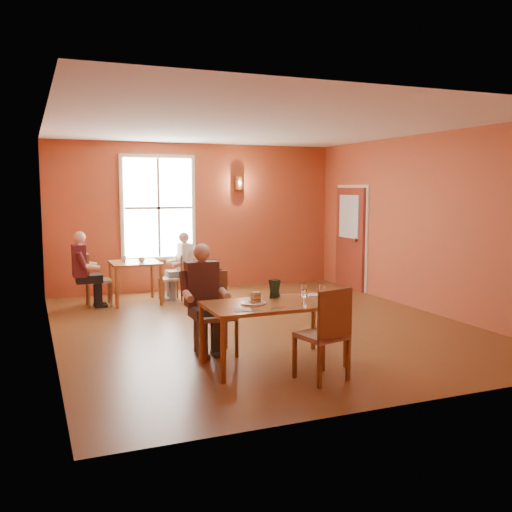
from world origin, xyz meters
name	(u,v)px	position (x,y,z in m)	size (l,w,h in m)	color
ground	(261,325)	(0.00, 0.00, 0.00)	(6.00, 7.00, 0.01)	brown
wall_back	(196,217)	(0.00, 3.50, 1.50)	(6.00, 0.04, 3.00)	brown
wall_front	(404,251)	(0.00, -3.50, 1.50)	(6.00, 0.04, 3.00)	brown
wall_left	(49,234)	(-3.00, 0.00, 1.50)	(0.04, 7.00, 3.00)	brown
wall_right	(424,223)	(3.00, 0.00, 1.50)	(0.04, 7.00, 3.00)	brown
ceiling	(261,126)	(0.00, 0.00, 3.00)	(6.00, 7.00, 0.04)	white
window	(158,208)	(-0.80, 3.45, 1.70)	(1.36, 0.10, 1.96)	white
door	(350,239)	(2.94, 2.30, 1.05)	(0.12, 1.04, 2.10)	maroon
wall_sconce	(239,183)	(0.90, 3.40, 2.20)	(0.16, 0.16, 0.28)	brown
main_table	(273,334)	(-0.61, -1.85, 0.37)	(1.59, 0.89, 0.75)	brown
chair_diner_main	(215,314)	(-1.11, -1.20, 0.52)	(0.46, 0.46, 1.03)	#4A2C0F
diner_main	(216,303)	(-1.11, -1.23, 0.67)	(0.54, 0.54, 1.34)	#3E2720
chair_empty	(322,333)	(-0.33, -2.53, 0.52)	(0.46, 0.46, 1.03)	brown
plate_food	(253,302)	(-0.85, -1.82, 0.76)	(0.30, 0.30, 0.04)	white
sandwich	(256,298)	(-0.80, -1.78, 0.80)	(0.09, 0.09, 0.11)	tan
goblet_a	(304,291)	(-0.15, -1.73, 0.84)	(0.08, 0.08, 0.19)	white
goblet_b	(322,292)	(-0.03, -1.97, 0.85)	(0.09, 0.09, 0.21)	white
goblet_c	(303,296)	(-0.31, -2.03, 0.84)	(0.08, 0.08, 0.19)	white
menu_stand	(275,289)	(-0.46, -1.56, 0.86)	(0.14, 0.07, 0.23)	black
knife	(278,308)	(-0.67, -2.14, 0.75)	(0.21, 0.02, 0.00)	silver
napkin	(243,310)	(-1.09, -2.10, 0.75)	(0.19, 0.19, 0.01)	silver
side_plate	(316,295)	(0.07, -1.64, 0.75)	(0.20, 0.20, 0.02)	silver
sunglasses	(327,303)	(-0.04, -2.12, 0.75)	(0.14, 0.04, 0.02)	black
second_table	(135,282)	(-1.47, 2.47, 0.38)	(0.86, 0.86, 0.76)	brown
chair_diner_white	(170,278)	(-0.82, 2.47, 0.43)	(0.38, 0.38, 0.86)	#3A1D12
diner_white	(172,268)	(-0.79, 2.47, 0.61)	(0.49, 0.49, 1.23)	white
chair_diner_maroon	(99,279)	(-2.12, 2.47, 0.48)	(0.42, 0.42, 0.95)	#4A2615
diner_maroon	(97,270)	(-2.15, 2.47, 0.65)	(0.52, 0.52, 1.30)	maroon
cup_a	(142,260)	(-1.36, 2.40, 0.80)	(0.11, 0.11, 0.09)	white
cup_b	(124,259)	(-1.64, 2.59, 0.81)	(0.10, 0.10, 0.09)	silver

